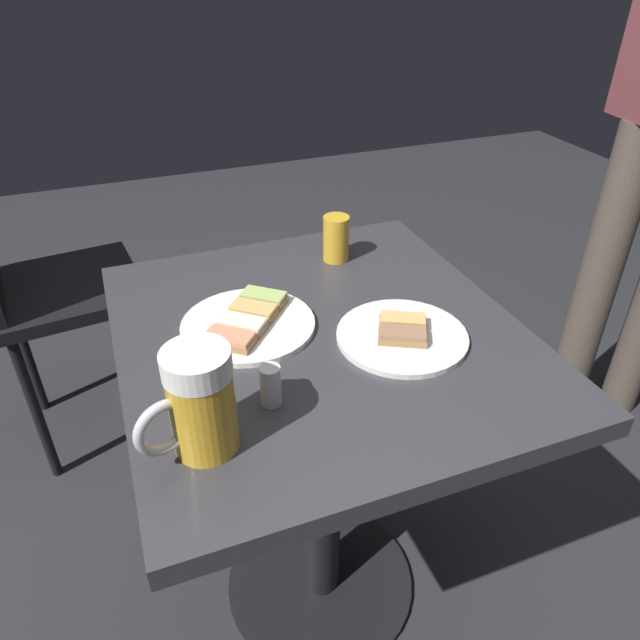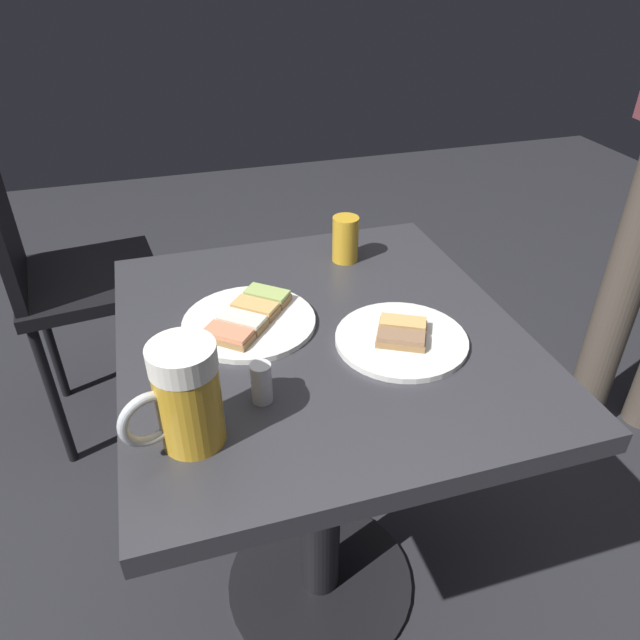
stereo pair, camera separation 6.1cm
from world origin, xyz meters
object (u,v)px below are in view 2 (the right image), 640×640
object	(u,v)px
plate_near	(249,320)
cafe_chair	(59,266)
plate_far	(401,338)
salt_shaker	(261,383)
beer_glass_small	(345,239)
beer_mug	(185,397)

from	to	relation	value
plate_near	cafe_chair	size ratio (longest dim) A/B	0.25
plate_far	cafe_chair	xyz separation A→B (m)	(0.84, 0.64, -0.20)
salt_shaker	cafe_chair	bearing A→B (deg)	22.82
cafe_chair	plate_near	bearing A→B (deg)	22.86
plate_near	plate_far	distance (m)	0.27
plate_near	beer_glass_small	bearing A→B (deg)	-52.66
plate_near	cafe_chair	bearing A→B (deg)	29.54
plate_near	beer_glass_small	world-z (taller)	beer_glass_small
plate_near	plate_far	bearing A→B (deg)	-118.20
beer_mug	cafe_chair	world-z (taller)	cafe_chair
beer_glass_small	salt_shaker	world-z (taller)	beer_glass_small
plate_near	plate_far	size ratio (longest dim) A/B	1.05
beer_mug	salt_shaker	world-z (taller)	beer_mug
plate_far	beer_glass_small	bearing A→B (deg)	-0.85
plate_far	beer_mug	xyz separation A→B (m)	(-0.13, 0.36, 0.07)
cafe_chair	salt_shaker	bearing A→B (deg)	16.14
beer_glass_small	plate_near	bearing A→B (deg)	127.34
plate_far	beer_mug	size ratio (longest dim) A/B	1.44
beer_glass_small	salt_shaker	size ratio (longest dim) A/B	1.47
plate_near	salt_shaker	xyz separation A→B (m)	(-0.20, 0.02, 0.02)
cafe_chair	beer_glass_small	bearing A→B (deg)	43.73
beer_glass_small	salt_shaker	bearing A→B (deg)	146.14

